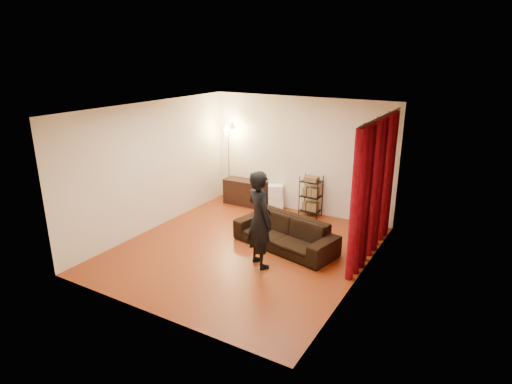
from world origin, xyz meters
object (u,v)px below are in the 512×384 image
Objects in this scene: sofa at (285,233)px; storage_boxes at (276,197)px; person at (260,219)px; media_cabinet at (245,192)px; wire_shelf at (311,196)px; floor_lamp at (229,163)px.

storage_boxes is (-1.17, 1.84, -0.01)m from sofa.
person is 1.62× the size of media_cabinet.
media_cabinet reaches higher than storage_boxes.
floor_lamp reaches higher than wire_shelf.
wire_shelf is at bearing -2.16° from storage_boxes.
media_cabinet is (-1.90, 2.59, -0.56)m from person.
floor_lamp is at bearing -15.23° from person.
storage_boxes is at bearing 4.43° from floor_lamp.
storage_boxes is (0.80, 0.11, -0.02)m from media_cabinet.
sofa is 1.83m from wire_shelf.
media_cabinet is 1.81× the size of storage_boxes.
storage_boxes is at bearing 162.98° from wire_shelf.
media_cabinet is 0.84m from floor_lamp.
floor_lamp is (-1.29, -0.10, 0.70)m from storage_boxes.
person is 3.26m from media_cabinet.
floor_lamp is at bearing -175.57° from storage_boxes.
sofa is 2.18m from storage_boxes.
storage_boxes is 0.95m from wire_shelf.
wire_shelf is at bearing 1.67° from floor_lamp.
wire_shelf is at bearing -54.01° from person.
sofa is 3.48× the size of storage_boxes.
media_cabinet is 1.73m from wire_shelf.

